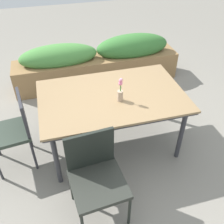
{
  "coord_description": "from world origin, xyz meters",
  "views": [
    {
      "loc": [
        -0.58,
        -2.22,
        2.33
      ],
      "look_at": [
        0.01,
        -0.04,
        0.5
      ],
      "focal_mm": 40.98,
      "sensor_mm": 36.0,
      "label": 1
    }
  ],
  "objects_px": {
    "chair_end_left": "(14,127)",
    "chair_near_left": "(95,173)",
    "dining_table": "(112,99)",
    "planter_box": "(98,62)",
    "flower_vase": "(120,91)"
  },
  "relations": [
    {
      "from": "chair_end_left",
      "to": "flower_vase",
      "type": "xyz_separation_m",
      "value": [
        1.12,
        -0.12,
        0.34
      ]
    },
    {
      "from": "flower_vase",
      "to": "planter_box",
      "type": "distance_m",
      "value": 1.67
    },
    {
      "from": "chair_near_left",
      "to": "planter_box",
      "type": "height_order",
      "value": "chair_near_left"
    },
    {
      "from": "planter_box",
      "to": "chair_end_left",
      "type": "bearing_deg",
      "value": -129.81
    },
    {
      "from": "chair_near_left",
      "to": "flower_vase",
      "type": "distance_m",
      "value": 0.86
    },
    {
      "from": "flower_vase",
      "to": "planter_box",
      "type": "height_order",
      "value": "flower_vase"
    },
    {
      "from": "chair_near_left",
      "to": "chair_end_left",
      "type": "bearing_deg",
      "value": -53.12
    },
    {
      "from": "dining_table",
      "to": "flower_vase",
      "type": "xyz_separation_m",
      "value": [
        0.06,
        -0.11,
        0.17
      ]
    },
    {
      "from": "dining_table",
      "to": "chair_near_left",
      "type": "relative_size",
      "value": 1.86
    },
    {
      "from": "dining_table",
      "to": "planter_box",
      "type": "bearing_deg",
      "value": 83.93
    },
    {
      "from": "dining_table",
      "to": "flower_vase",
      "type": "bearing_deg",
      "value": -63.93
    },
    {
      "from": "chair_end_left",
      "to": "chair_near_left",
      "type": "bearing_deg",
      "value": -145.61
    },
    {
      "from": "chair_end_left",
      "to": "flower_vase",
      "type": "height_order",
      "value": "flower_vase"
    },
    {
      "from": "dining_table",
      "to": "flower_vase",
      "type": "distance_m",
      "value": 0.21
    },
    {
      "from": "chair_near_left",
      "to": "planter_box",
      "type": "relative_size",
      "value": 0.32
    }
  ]
}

